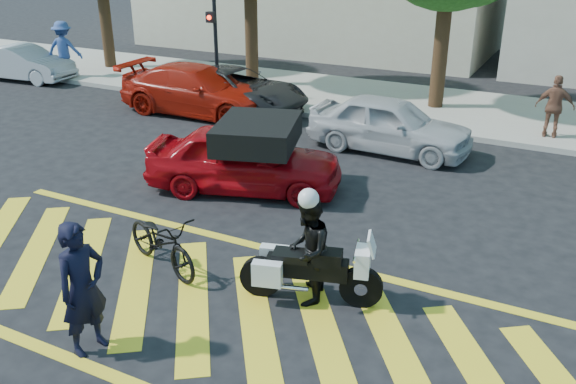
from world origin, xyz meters
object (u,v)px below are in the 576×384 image
at_px(red_convertible, 245,159).
at_px(parked_far_left, 24,63).
at_px(parked_left, 199,90).
at_px(police_motorcycle, 308,270).
at_px(officer_bike, 83,289).
at_px(officer_moto, 308,250).
at_px(parked_mid_left, 235,90).
at_px(bicycle, 162,241).
at_px(parked_mid_right, 390,124).

distance_m(red_convertible, parked_far_left, 13.54).
bearing_deg(parked_left, police_motorcycle, -138.24).
bearing_deg(officer_bike, officer_moto, -31.17).
relative_size(parked_left, parked_mid_left, 1.06).
xyz_separation_m(officer_moto, red_convertible, (-3.01, 3.23, -0.14)).
bearing_deg(officer_moto, parked_far_left, -134.14).
bearing_deg(red_convertible, officer_bike, 172.23).
relative_size(officer_moto, parked_left, 0.34).
relative_size(officer_moto, red_convertible, 0.41).
bearing_deg(bicycle, officer_bike, -147.61).
xyz_separation_m(police_motorcycle, officer_moto, (-0.02, 0.01, 0.32)).
relative_size(police_motorcycle, officer_moto, 1.26).
bearing_deg(parked_far_left, parked_left, -100.62).
distance_m(bicycle, police_motorcycle, 2.55).
distance_m(officer_moto, red_convertible, 4.42).
height_order(police_motorcycle, parked_mid_left, parked_mid_left).
height_order(red_convertible, parked_mid_left, red_convertible).
height_order(bicycle, parked_mid_left, parked_mid_left).
distance_m(bicycle, officer_moto, 2.56).
bearing_deg(parked_left, bicycle, -150.81).
height_order(officer_moto, parked_far_left, officer_moto).
relative_size(officer_moto, parked_mid_left, 0.36).
bearing_deg(parked_left, officer_moto, -138.27).
relative_size(bicycle, parked_mid_right, 0.46).
bearing_deg(police_motorcycle, parked_mid_right, 82.98).
xyz_separation_m(officer_bike, parked_left, (-5.15, 10.04, -0.21)).
bearing_deg(officer_moto, parked_left, -152.31).
relative_size(police_motorcycle, red_convertible, 0.51).
relative_size(red_convertible, parked_mid_right, 1.01).
distance_m(officer_moto, parked_mid_left, 10.60).
xyz_separation_m(police_motorcycle, parked_far_left, (-15.52, 8.42, 0.11)).
xyz_separation_m(police_motorcycle, parked_mid_left, (-6.47, 8.42, 0.14)).
bearing_deg(parked_mid_left, officer_bike, -152.24).
distance_m(bicycle, parked_far_left, 15.60).
bearing_deg(officer_bike, bicycle, 21.78).
distance_m(police_motorcycle, officer_moto, 0.32).
relative_size(police_motorcycle, parked_mid_right, 0.52).
xyz_separation_m(officer_bike, red_convertible, (-0.93, 5.61, -0.23)).
bearing_deg(red_convertible, parked_mid_left, 16.46).
height_order(parked_far_left, parked_mid_right, parked_mid_right).
bearing_deg(parked_mid_left, parked_mid_right, -98.84).
xyz_separation_m(parked_far_left, parked_mid_right, (14.46, -1.40, 0.06)).
bearing_deg(red_convertible, police_motorcycle, -154.17).
height_order(police_motorcycle, parked_far_left, parked_far_left).
distance_m(police_motorcycle, red_convertible, 4.43).
bearing_deg(parked_mid_left, police_motorcycle, -136.79).
xyz_separation_m(bicycle, red_convertible, (-0.48, 3.46, 0.21)).
distance_m(officer_bike, officer_moto, 3.16).
xyz_separation_m(bicycle, officer_moto, (2.52, 0.23, 0.35)).
bearing_deg(parked_left, parked_mid_left, -47.60).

